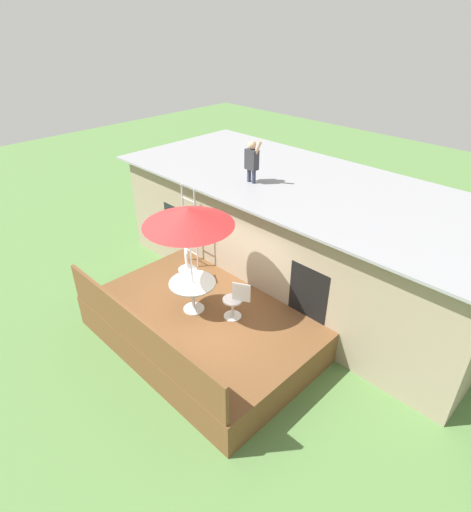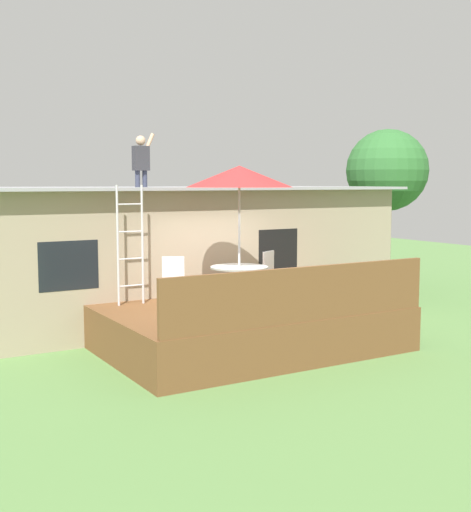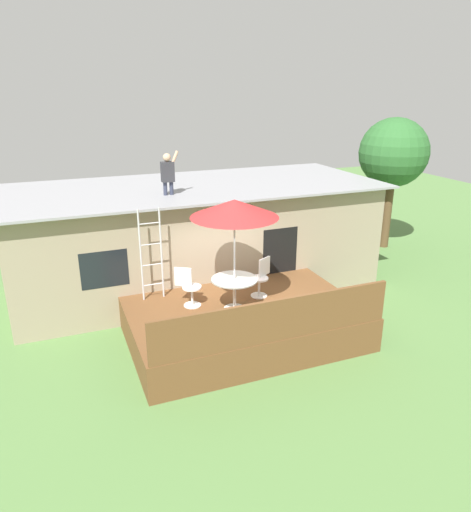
{
  "view_description": "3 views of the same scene",
  "coord_description": "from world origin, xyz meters",
  "views": [
    {
      "loc": [
        5.83,
        -4.76,
        6.79
      ],
      "look_at": [
        0.09,
        0.99,
        1.93
      ],
      "focal_mm": 29.45,
      "sensor_mm": 36.0,
      "label": 1
    },
    {
      "loc": [
        -6.27,
        -10.09,
        3.03
      ],
      "look_at": [
        0.29,
        1.0,
        1.61
      ],
      "focal_mm": 46.27,
      "sensor_mm": 36.0,
      "label": 2
    },
    {
      "loc": [
        -3.79,
        -9.04,
        5.58
      ],
      "look_at": [
        0.18,
        0.95,
        1.7
      ],
      "focal_mm": 33.16,
      "sensor_mm": 36.0,
      "label": 3
    }
  ],
  "objects": [
    {
      "name": "house",
      "position": [
        0.0,
        3.6,
        1.48
      ],
      "size": [
        10.5,
        4.5,
        2.95
      ],
      "color": "gray",
      "rests_on": "ground"
    },
    {
      "name": "patio_chair_right",
      "position": [
        0.64,
        0.45,
        1.26
      ],
      "size": [
        0.58,
        0.44,
        0.92
      ],
      "rotation": [
        0.0,
        0.0,
        -2.64
      ],
      "color": "silver",
      "rests_on": "deck"
    },
    {
      "name": "patio_chair_left",
      "position": [
        -1.13,
        0.54,
        1.26
      ],
      "size": [
        0.57,
        0.45,
        0.92
      ],
      "rotation": [
        0.0,
        0.0,
        -0.57
      ],
      "color": "silver",
      "rests_on": "deck"
    },
    {
      "name": "person_figure",
      "position": [
        -0.98,
        2.64,
        3.56
      ],
      "size": [
        0.47,
        0.2,
        1.11
      ],
      "color": "#33384C",
      "rests_on": "house"
    },
    {
      "name": "deck_railing",
      "position": [
        0.0,
        -1.65,
        1.25
      ],
      "size": [
        5.1,
        0.08,
        0.9
      ],
      "primitive_type": "cube",
      "color": "brown",
      "rests_on": "deck"
    },
    {
      "name": "patio_umbrella",
      "position": [
        -0.24,
        -0.03,
        3.15
      ],
      "size": [
        1.9,
        1.9,
        2.54
      ],
      "color": "silver",
      "rests_on": "deck"
    },
    {
      "name": "deck",
      "position": [
        0.0,
        0.0,
        0.4
      ],
      "size": [
        5.2,
        3.4,
        0.8
      ],
      "primitive_type": "cube",
      "color": "brown",
      "rests_on": "ground"
    },
    {
      "name": "step_ladder",
      "position": [
        -1.81,
        1.24,
        1.9
      ],
      "size": [
        0.52,
        0.04,
        2.2
      ],
      "color": "silver",
      "rests_on": "deck"
    },
    {
      "name": "ground_plane",
      "position": [
        0.0,
        0.0,
        0.0
      ],
      "size": [
        40.0,
        40.0,
        0.0
      ],
      "primitive_type": "plane",
      "color": "#567F42"
    },
    {
      "name": "patio_table",
      "position": [
        -0.24,
        -0.03,
        1.39
      ],
      "size": [
        1.04,
        1.04,
        0.74
      ],
      "color": "silver",
      "rests_on": "deck"
    }
  ]
}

